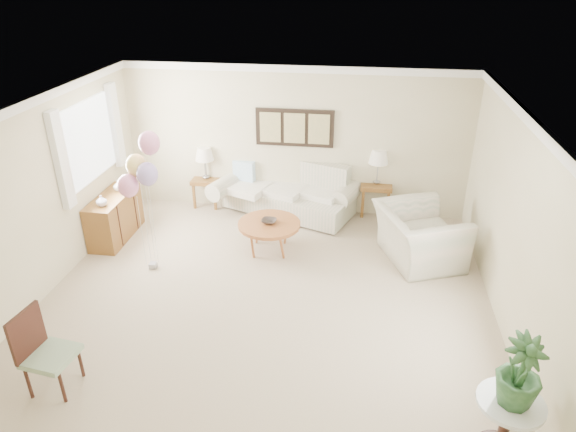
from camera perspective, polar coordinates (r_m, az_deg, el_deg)
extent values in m
plane|color=tan|center=(6.96, -2.64, -9.85)|extent=(6.00, 6.00, 0.00)
cube|color=beige|center=(9.01, 0.76, 8.30)|extent=(6.00, 0.04, 2.60)
cube|color=beige|center=(3.93, -11.73, -20.19)|extent=(6.00, 0.04, 2.60)
cube|color=beige|center=(7.42, -26.28, 1.29)|extent=(0.04, 6.00, 2.60)
cube|color=beige|center=(6.45, 24.30, -1.97)|extent=(0.04, 6.00, 2.60)
cube|color=white|center=(5.81, -3.18, 11.19)|extent=(6.00, 6.00, 0.02)
cube|color=white|center=(8.68, 0.78, 16.04)|extent=(6.00, 0.06, 0.12)
cube|color=white|center=(7.02, -28.11, 10.45)|extent=(0.06, 6.00, 0.12)
cube|color=white|center=(6.00, 26.23, 8.52)|extent=(0.06, 6.00, 0.12)
cube|color=white|center=(8.47, -21.29, 7.75)|extent=(0.04, 1.40, 1.20)
cube|color=white|center=(7.76, -23.91, 5.65)|extent=(0.10, 0.22, 1.40)
cube|color=white|center=(9.17, -18.61, 9.52)|extent=(0.10, 0.22, 1.40)
cube|color=black|center=(8.91, 0.74, 9.77)|extent=(1.35, 0.04, 0.65)
cube|color=#8C8C59|center=(8.95, -1.98, 9.83)|extent=(0.36, 0.02, 0.52)
cube|color=#8C8C59|center=(8.89, 0.72, 9.72)|extent=(0.36, 0.02, 0.52)
cube|color=#8C8C59|center=(8.84, 3.46, 9.59)|extent=(0.36, 0.02, 0.52)
cube|color=beige|center=(9.29, -0.04, 1.77)|extent=(2.49, 1.70, 0.38)
cube|color=beige|center=(9.44, 0.27, 4.96)|extent=(2.24, 1.03, 0.58)
cylinder|color=beige|center=(9.40, -6.70, 3.50)|extent=(0.65, 1.00, 0.34)
cylinder|color=beige|center=(9.11, 6.84, 2.72)|extent=(0.65, 1.00, 0.34)
cube|color=beige|center=(9.26, -4.14, 3.18)|extent=(0.86, 0.93, 0.13)
cube|color=beige|center=(9.14, -0.09, 2.95)|extent=(0.86, 0.93, 0.13)
cube|color=beige|center=(9.08, 4.05, 2.70)|extent=(0.86, 0.93, 0.13)
cube|color=#A8CCE2|center=(9.36, -4.90, 4.95)|extent=(0.40, 0.13, 0.40)
cube|color=#DEAB6A|center=(9.15, 4.64, 4.44)|extent=(0.40, 0.13, 0.40)
cube|color=#352116|center=(9.10, 5.58, 3.84)|extent=(0.36, 0.10, 0.36)
cube|color=beige|center=(9.38, -0.04, 0.61)|extent=(2.10, 0.84, 0.04)
cube|color=brown|center=(9.56, -9.06, 3.97)|extent=(0.49, 0.45, 0.07)
cube|color=brown|center=(9.57, -10.39, 2.12)|extent=(0.04, 0.04, 0.47)
cube|color=brown|center=(9.46, -8.11, 1.99)|extent=(0.04, 0.04, 0.47)
cube|color=brown|center=(9.88, -9.76, 2.98)|extent=(0.04, 0.04, 0.47)
cube|color=brown|center=(9.77, -7.55, 2.86)|extent=(0.04, 0.04, 0.47)
cube|color=brown|center=(9.23, 9.78, 3.41)|extent=(0.55, 0.50, 0.08)
cube|color=brown|center=(9.16, 8.29, 1.31)|extent=(0.05, 0.05, 0.52)
cube|color=brown|center=(9.18, 11.01, 1.13)|extent=(0.05, 0.05, 0.52)
cube|color=brown|center=(9.52, 8.33, 2.32)|extent=(0.05, 0.05, 0.52)
cube|color=brown|center=(9.54, 10.95, 2.15)|extent=(0.05, 0.05, 0.52)
cylinder|color=gray|center=(9.54, -9.09, 4.33)|extent=(0.14, 0.14, 0.06)
cylinder|color=gray|center=(9.48, -9.17, 5.32)|extent=(0.04, 0.04, 0.29)
cone|color=silver|center=(9.38, -9.28, 6.83)|extent=(0.33, 0.33, 0.24)
cylinder|color=gray|center=(9.20, 9.82, 3.82)|extent=(0.14, 0.14, 0.06)
cylinder|color=gray|center=(9.13, 9.91, 4.89)|extent=(0.04, 0.04, 0.31)
cone|color=silver|center=(9.04, 10.04, 6.53)|extent=(0.35, 0.35, 0.25)
cylinder|color=brown|center=(7.93, -2.10, -0.93)|extent=(0.97, 0.97, 0.05)
cylinder|color=brown|center=(8.21, -0.22, -1.82)|extent=(0.04, 0.04, 0.44)
cylinder|color=brown|center=(8.29, -3.36, -1.60)|extent=(0.04, 0.04, 0.44)
cylinder|color=brown|center=(7.89, -4.01, -3.16)|extent=(0.04, 0.04, 0.44)
cylinder|color=brown|center=(7.82, -0.71, -3.41)|extent=(0.04, 0.04, 0.44)
imported|color=#2F2622|center=(7.90, -2.12, -0.59)|extent=(0.24, 0.24, 0.06)
imported|color=beige|center=(7.97, 14.36, -2.12)|extent=(1.49, 1.58, 0.82)
cylinder|color=silver|center=(5.21, 23.52, -18.49)|extent=(0.60, 0.60, 0.04)
cylinder|color=#341710|center=(5.42, 22.88, -20.90)|extent=(0.10, 0.10, 0.60)
imported|color=#1D4523|center=(4.96, 24.40, -15.52)|extent=(0.51, 0.51, 0.69)
cube|color=gray|center=(6.08, -24.85, -13.94)|extent=(0.53, 0.53, 0.07)
cylinder|color=#341710|center=(6.21, -26.86, -16.27)|extent=(0.04, 0.04, 0.39)
cylinder|color=#341710|center=(6.02, -23.79, -17.03)|extent=(0.04, 0.04, 0.39)
cylinder|color=#341710|center=(6.43, -25.04, -14.16)|extent=(0.04, 0.04, 0.39)
cylinder|color=#341710|center=(6.25, -22.05, -14.81)|extent=(0.04, 0.04, 0.39)
cube|color=#341710|center=(6.02, -27.05, -11.50)|extent=(0.10, 0.45, 0.51)
cube|color=brown|center=(8.83, -18.69, -0.10)|extent=(0.45, 1.20, 0.74)
cube|color=#341710|center=(8.59, -19.50, -0.99)|extent=(0.46, 0.02, 0.70)
cube|color=#341710|center=(9.07, -17.87, 0.74)|extent=(0.46, 0.02, 0.70)
imported|color=silver|center=(8.36, -20.03, 1.62)|extent=(0.22, 0.22, 0.17)
imported|color=silver|center=(8.83, -18.35, 3.22)|extent=(0.17, 0.17, 0.17)
cube|color=gray|center=(7.95, -14.76, -5.33)|extent=(0.10, 0.10, 0.08)
ellipsoid|color=pink|center=(7.33, -17.34, 3.23)|extent=(0.29, 0.29, 0.33)
cylinder|color=silver|center=(7.65, -15.94, -1.64)|extent=(0.01, 0.01, 1.12)
ellipsoid|color=#9B84C8|center=(7.20, -15.36, 4.52)|extent=(0.29, 0.29, 0.33)
cylinder|color=silver|center=(7.58, -14.99, -1.07)|extent=(0.01, 0.01, 1.29)
ellipsoid|color=#F7D572|center=(7.35, -16.48, 5.39)|extent=(0.29, 0.29, 0.33)
cylinder|color=silver|center=(7.64, -15.53, -0.60)|extent=(0.01, 0.01, 1.36)
ellipsoid|color=pink|center=(7.20, -15.17, 7.85)|extent=(0.29, 0.29, 0.33)
cylinder|color=silver|center=(7.55, -14.90, 0.50)|extent=(0.01, 0.01, 1.68)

